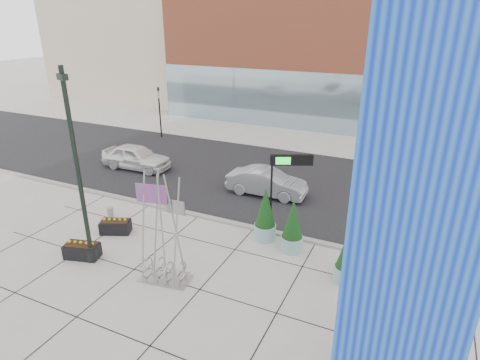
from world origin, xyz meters
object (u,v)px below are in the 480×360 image
at_px(lamp_post, 81,190).
at_px(concrete_bollard, 110,213).
at_px(car_white_west, 136,157).
at_px(car_silver_mid, 267,183).
at_px(blue_pylon, 414,248).
at_px(overhead_street_sign, 287,169).
at_px(public_art_sculpture, 163,253).

distance_m(lamp_post, concrete_bollard, 4.71).
bearing_deg(car_white_west, concrete_bollard, -153.97).
bearing_deg(car_silver_mid, car_white_west, 87.13).
xyz_separation_m(car_white_west, car_silver_mid, (9.24, -0.29, -0.05)).
bearing_deg(lamp_post, blue_pylon, -9.35).
relative_size(blue_pylon, car_white_west, 2.13).
relative_size(lamp_post, overhead_street_sign, 2.01).
distance_m(blue_pylon, concrete_bollard, 15.16).
distance_m(lamp_post, car_white_west, 11.00).
bearing_deg(overhead_street_sign, car_white_west, 134.85).
distance_m(public_art_sculpture, car_silver_mid, 8.95).
bearing_deg(concrete_bollard, overhead_street_sign, 12.06).
distance_m(lamp_post, car_silver_mid, 10.30).
bearing_deg(car_silver_mid, concrete_bollard, 133.67).
relative_size(car_white_west, car_silver_mid, 1.04).
xyz_separation_m(blue_pylon, concrete_bollard, (-13.55, 5.14, -4.46)).
distance_m(public_art_sculpture, car_white_west, 12.61).
relative_size(concrete_bollard, overhead_street_sign, 0.16).
bearing_deg(car_white_west, overhead_street_sign, -112.46).
relative_size(public_art_sculpture, overhead_street_sign, 1.14).
xyz_separation_m(blue_pylon, car_white_west, (-16.82, 11.34, -3.97)).
relative_size(overhead_street_sign, car_white_west, 0.84).
bearing_deg(concrete_bollard, car_white_west, 117.85).
xyz_separation_m(blue_pylon, car_silver_mid, (-7.58, 11.05, -4.03)).
distance_m(blue_pylon, car_silver_mid, 14.00).
distance_m(lamp_post, public_art_sculpture, 4.01).
xyz_separation_m(concrete_bollard, overhead_street_sign, (8.41, 1.80, 3.02)).
distance_m(blue_pylon, overhead_street_sign, 8.75).
bearing_deg(overhead_street_sign, car_silver_mid, 96.26).
relative_size(lamp_post, public_art_sculpture, 1.76).
height_order(concrete_bollard, car_white_west, car_white_west).
bearing_deg(car_silver_mid, lamp_post, 154.81).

